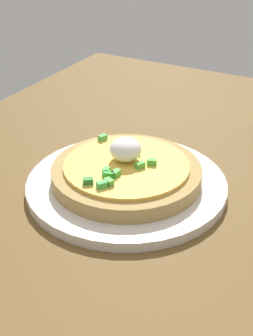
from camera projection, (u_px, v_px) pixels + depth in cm
name	position (u px, v px, depth cm)	size (l,w,h in cm)	color
dining_table	(154.00, 186.00, 72.70)	(98.66, 79.62, 3.26)	brown
plate	(126.00, 185.00, 68.74)	(28.11, 28.11, 1.40)	silver
pizza	(126.00, 171.00, 67.72)	(20.89, 20.89, 5.92)	tan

